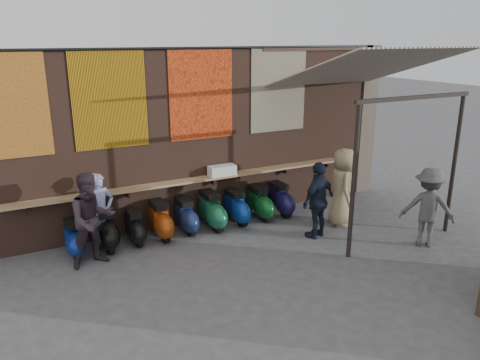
{
  "coord_description": "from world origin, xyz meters",
  "views": [
    {
      "loc": [
        -3.74,
        -7.14,
        4.21
      ],
      "look_at": [
        0.6,
        1.2,
        1.32
      ],
      "focal_mm": 35.0,
      "sensor_mm": 36.0,
      "label": 1
    }
  ],
  "objects_px": {
    "shopper_navy": "(318,200)",
    "shopper_grey": "(428,207)",
    "diner_right": "(92,220)",
    "scooter_stool_6": "(237,208)",
    "scooter_stool_8": "(280,199)",
    "scooter_stool_4": "(186,216)",
    "shelf_box": "(222,170)",
    "scooter_stool_2": "(135,228)",
    "shopper_tan": "(342,187)",
    "diner_left": "(101,212)",
    "scooter_stool_1": "(106,229)",
    "scooter_stool_5": "(212,211)",
    "scooter_stool_7": "(259,203)",
    "scooter_stool_3": "(160,221)",
    "scooter_stool_0": "(73,239)"
  },
  "relations": [
    {
      "from": "scooter_stool_5",
      "to": "scooter_stool_8",
      "type": "xyz_separation_m",
      "value": [
        1.84,
        0.03,
        -0.03
      ]
    },
    {
      "from": "scooter_stool_8",
      "to": "diner_left",
      "type": "height_order",
      "value": "diner_left"
    },
    {
      "from": "diner_left",
      "to": "scooter_stool_6",
      "type": "bearing_deg",
      "value": -17.03
    },
    {
      "from": "scooter_stool_6",
      "to": "diner_right",
      "type": "distance_m",
      "value": 3.44
    },
    {
      "from": "scooter_stool_4",
      "to": "scooter_stool_5",
      "type": "xyz_separation_m",
      "value": [
        0.61,
        -0.07,
        0.04
      ]
    },
    {
      "from": "scooter_stool_1",
      "to": "diner_right",
      "type": "height_order",
      "value": "diner_right"
    },
    {
      "from": "scooter_stool_1",
      "to": "scooter_stool_8",
      "type": "distance_m",
      "value": 4.21
    },
    {
      "from": "shelf_box",
      "to": "scooter_stool_0",
      "type": "bearing_deg",
      "value": -174.5
    },
    {
      "from": "shopper_navy",
      "to": "shopper_grey",
      "type": "height_order",
      "value": "shopper_navy"
    },
    {
      "from": "scooter_stool_7",
      "to": "shopper_navy",
      "type": "relative_size",
      "value": 0.49
    },
    {
      "from": "shelf_box",
      "to": "diner_left",
      "type": "xyz_separation_m",
      "value": [
        -2.86,
        -0.3,
        -0.43
      ]
    },
    {
      "from": "scooter_stool_1",
      "to": "scooter_stool_7",
      "type": "height_order",
      "value": "scooter_stool_1"
    },
    {
      "from": "shopper_navy",
      "to": "shopper_grey",
      "type": "bearing_deg",
      "value": 124.37
    },
    {
      "from": "scooter_stool_7",
      "to": "shopper_grey",
      "type": "distance_m",
      "value": 3.76
    },
    {
      "from": "shelf_box",
      "to": "diner_right",
      "type": "relative_size",
      "value": 0.35
    },
    {
      "from": "scooter_stool_6",
      "to": "scooter_stool_7",
      "type": "height_order",
      "value": "scooter_stool_7"
    },
    {
      "from": "scooter_stool_3",
      "to": "scooter_stool_6",
      "type": "xyz_separation_m",
      "value": [
        1.84,
        -0.01,
        -0.01
      ]
    },
    {
      "from": "diner_right",
      "to": "shopper_grey",
      "type": "bearing_deg",
      "value": -29.31
    },
    {
      "from": "scooter_stool_8",
      "to": "diner_right",
      "type": "xyz_separation_m",
      "value": [
        -4.56,
        -0.6,
        0.52
      ]
    },
    {
      "from": "scooter_stool_3",
      "to": "shopper_navy",
      "type": "relative_size",
      "value": 0.5
    },
    {
      "from": "scooter_stool_6",
      "to": "diner_left",
      "type": "height_order",
      "value": "diner_left"
    },
    {
      "from": "scooter_stool_6",
      "to": "diner_left",
      "type": "bearing_deg",
      "value": 179.73
    },
    {
      "from": "scooter_stool_4",
      "to": "diner_right",
      "type": "relative_size",
      "value": 0.44
    },
    {
      "from": "scooter_stool_6",
      "to": "diner_left",
      "type": "xyz_separation_m",
      "value": [
        -3.08,
        0.01,
        0.42
      ]
    },
    {
      "from": "shelf_box",
      "to": "diner_right",
      "type": "xyz_separation_m",
      "value": [
        -3.13,
        -0.9,
        -0.33
      ]
    },
    {
      "from": "scooter_stool_2",
      "to": "shopper_grey",
      "type": "distance_m",
      "value": 6.13
    },
    {
      "from": "shelf_box",
      "to": "scooter_stool_4",
      "type": "height_order",
      "value": "shelf_box"
    },
    {
      "from": "scooter_stool_2",
      "to": "scooter_stool_6",
      "type": "relative_size",
      "value": 0.89
    },
    {
      "from": "scooter_stool_4",
      "to": "shopper_grey",
      "type": "bearing_deg",
      "value": -34.84
    },
    {
      "from": "diner_left",
      "to": "scooter_stool_1",
      "type": "bearing_deg",
      "value": -10.94
    },
    {
      "from": "diner_right",
      "to": "shopper_grey",
      "type": "height_order",
      "value": "diner_right"
    },
    {
      "from": "scooter_stool_6",
      "to": "scooter_stool_1",
      "type": "bearing_deg",
      "value": 179.58
    },
    {
      "from": "scooter_stool_5",
      "to": "diner_left",
      "type": "distance_m",
      "value": 2.47
    },
    {
      "from": "scooter_stool_6",
      "to": "scooter_stool_8",
      "type": "height_order",
      "value": "scooter_stool_8"
    },
    {
      "from": "scooter_stool_6",
      "to": "scooter_stool_3",
      "type": "bearing_deg",
      "value": 179.68
    },
    {
      "from": "scooter_stool_0",
      "to": "shopper_grey",
      "type": "distance_m",
      "value": 7.24
    },
    {
      "from": "scooter_stool_5",
      "to": "scooter_stool_6",
      "type": "height_order",
      "value": "scooter_stool_5"
    },
    {
      "from": "scooter_stool_0",
      "to": "scooter_stool_7",
      "type": "height_order",
      "value": "scooter_stool_7"
    },
    {
      "from": "shopper_navy",
      "to": "shelf_box",
      "type": "bearing_deg",
      "value": -68.99
    },
    {
      "from": "scooter_stool_6",
      "to": "scooter_stool_8",
      "type": "xyz_separation_m",
      "value": [
        1.21,
        0.02,
        0.0
      ]
    },
    {
      "from": "shelf_box",
      "to": "shopper_tan",
      "type": "relative_size",
      "value": 0.35
    },
    {
      "from": "shopper_grey",
      "to": "diner_left",
      "type": "bearing_deg",
      "value": 19.06
    },
    {
      "from": "scooter_stool_6",
      "to": "diner_left",
      "type": "distance_m",
      "value": 3.11
    },
    {
      "from": "scooter_stool_7",
      "to": "scooter_stool_1",
      "type": "bearing_deg",
      "value": 179.97
    },
    {
      "from": "shelf_box",
      "to": "scooter_stool_8",
      "type": "relative_size",
      "value": 0.77
    },
    {
      "from": "scooter_stool_8",
      "to": "scooter_stool_6",
      "type": "bearing_deg",
      "value": -179.09
    },
    {
      "from": "scooter_stool_2",
      "to": "shopper_grey",
      "type": "height_order",
      "value": "shopper_grey"
    },
    {
      "from": "scooter_stool_1",
      "to": "scooter_stool_5",
      "type": "relative_size",
      "value": 1.0
    },
    {
      "from": "scooter_stool_1",
      "to": "diner_left",
      "type": "bearing_deg",
      "value": -174.18
    },
    {
      "from": "diner_right",
      "to": "scooter_stool_6",
      "type": "bearing_deg",
      "value": 0.54
    }
  ]
}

